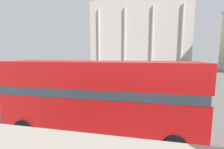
{
  "coord_description": "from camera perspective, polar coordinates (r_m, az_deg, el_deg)",
  "views": [
    {
      "loc": [
        -0.65,
        -2.37,
        4.52
      ],
      "look_at": [
        -4.18,
        15.28,
        2.19
      ],
      "focal_mm": 24.0,
      "sensor_mm": 36.0,
      "label": 1
    }
  ],
  "objects": [
    {
      "name": "double_decker_bus",
      "position": [
        8.43,
        -5.33,
        -7.62
      ],
      "size": [
        10.51,
        2.71,
        4.19
      ],
      "rotation": [
        0.0,
        0.0,
        0.1
      ],
      "color": "black",
      "rests_on": "ground_plane"
    },
    {
      "name": "pedestrian_olive",
      "position": [
        28.39,
        4.97,
        0.08
      ],
      "size": [
        0.32,
        0.32,
        1.63
      ],
      "rotation": [
        0.0,
        0.0,
        0.34
      ],
      "color": "#282B33",
      "rests_on": "ground_plane"
    },
    {
      "name": "car_navy",
      "position": [
        26.45,
        3.33,
        -0.94
      ],
      "size": [
        4.2,
        1.93,
        1.35
      ],
      "rotation": [
        0.0,
        0.0,
        5.3
      ],
      "color": "black",
      "rests_on": "ground_plane"
    },
    {
      "name": "plaza_building_left",
      "position": [
        61.45,
        10.21,
        14.73
      ],
      "size": [
        35.88,
        14.91,
        25.01
      ],
      "color": "#BCB2A8",
      "rests_on": "ground_plane"
    },
    {
      "name": "traffic_light_near",
      "position": [
        13.09,
        8.49,
        -1.28
      ],
      "size": [
        0.42,
        0.24,
        3.94
      ],
      "color": "black",
      "rests_on": "ground_plane"
    },
    {
      "name": "pedestrian_blue",
      "position": [
        30.51,
        29.97,
        -0.27
      ],
      "size": [
        0.32,
        0.32,
        1.71
      ],
      "rotation": [
        0.0,
        0.0,
        2.13
      ],
      "color": "#282B33",
      "rests_on": "ground_plane"
    },
    {
      "name": "pedestrian_yellow",
      "position": [
        29.76,
        18.39,
        0.07
      ],
      "size": [
        0.32,
        0.32,
        1.63
      ],
      "rotation": [
        0.0,
        0.0,
        3.08
      ],
      "color": "#282B33",
      "rests_on": "ground_plane"
    },
    {
      "name": "car_black",
      "position": [
        27.54,
        29.23,
        -1.55
      ],
      "size": [
        4.2,
        1.93,
        1.35
      ],
      "rotation": [
        0.0,
        0.0,
        1.45
      ],
      "color": "black",
      "rests_on": "ground_plane"
    },
    {
      "name": "pedestrian_grey",
      "position": [
        33.63,
        -2.65,
        1.21
      ],
      "size": [
        0.32,
        0.32,
        1.6
      ],
      "rotation": [
        0.0,
        0.0,
        2.13
      ],
      "color": "#282B33",
      "rests_on": "ground_plane"
    },
    {
      "name": "traffic_light_mid",
      "position": [
        21.61,
        27.1,
        0.87
      ],
      "size": [
        0.42,
        0.24,
        3.63
      ],
      "color": "black",
      "rests_on": "ground_plane"
    }
  ]
}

